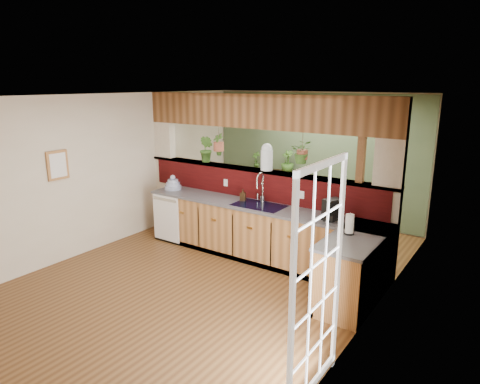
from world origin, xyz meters
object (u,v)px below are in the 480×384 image
Objects in this scene: paper_towel at (350,225)px; soap_dispenser at (243,195)px; faucet at (261,186)px; shelving_console at (271,191)px; coffee_maker at (332,210)px; dish_stack at (173,185)px; glass_jar at (267,157)px.

soap_dispenser is at bearing 164.89° from paper_towel.
faucet is 0.38× the size of shelving_console.
paper_towel reaches higher than soap_dispenser.
shelving_console is (-0.74, 2.20, -0.50)m from soap_dispenser.
paper_towel is at bearing -19.79° from faucet.
faucet reaches higher than soap_dispenser.
shelving_console is at bearing 135.01° from paper_towel.
coffee_maker is at bearing 134.74° from paper_towel.
coffee_maker reaches higher than dish_stack.
faucet is 1.81m from paper_towel.
coffee_maker is 0.23× the size of shelving_console.
dish_stack is at bearing -124.69° from shelving_console.
shelving_console is at bearing 156.61° from coffee_maker.
glass_jar is at bearing 154.28° from paper_towel.
dish_stack is 1.54× the size of soap_dispenser.
dish_stack is 3.06m from coffee_maker.
glass_jar is (1.74, 0.37, 0.63)m from dish_stack.
dish_stack is 1.09× the size of paper_towel.
coffee_maker is 0.59m from paper_towel.
paper_towel is at bearing -61.65° from shelving_console.
coffee_maker is at bearing -1.00° from dish_stack.
faucet is 1.67× the size of coffee_maker.
glass_jar reaches higher than dish_stack.
coffee_maker is at bearing -17.60° from glass_jar.
shelving_console is at bearing 117.81° from glass_jar.
dish_stack reaches higher than shelving_console.
faucet reaches higher than dish_stack.
soap_dispenser is at bearing -88.06° from shelving_console.
paper_towel is (3.47, -0.47, 0.04)m from dish_stack.
glass_jar is at bearing 98.20° from faucet.
soap_dispenser is (1.48, 0.07, 0.02)m from dish_stack.
dish_stack is at bearing 172.30° from paper_towel.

